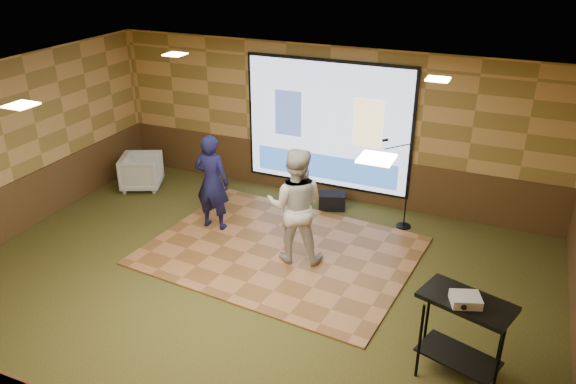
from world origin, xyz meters
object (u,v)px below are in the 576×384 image
at_px(player_left, 212,182).
at_px(banquet_chair, 142,172).
at_px(player_right, 295,206).
at_px(dance_floor, 281,251).
at_px(av_table, 464,321).
at_px(projector, 466,300).
at_px(mic_stand, 403,202).
at_px(duffel_bag, 332,201).
at_px(projector_screen, 327,127).

xyz_separation_m(player_left, banquet_chair, (-2.24, 0.93, -0.54)).
distance_m(player_left, player_right, 1.80).
height_order(dance_floor, player_left, player_left).
distance_m(av_table, projector, 0.37).
height_order(player_right, banquet_chair, player_right).
relative_size(av_table, mic_stand, 0.67).
relative_size(av_table, banquet_chair, 1.38).
height_order(player_left, player_right, player_right).
xyz_separation_m(player_right, mic_stand, (1.32, 1.81, -0.49)).
relative_size(player_left, banquet_chair, 2.20).
relative_size(dance_floor, av_table, 3.89).
height_order(player_left, mic_stand, player_left).
distance_m(projector, banquet_chair, 7.48).
xyz_separation_m(player_left, duffel_bag, (1.69, 1.58, -0.75)).
distance_m(projector_screen, duffel_bag, 1.43).
relative_size(player_right, banquet_chair, 2.40).
bearing_deg(av_table, mic_stand, 113.06).
distance_m(av_table, banquet_chair, 7.43).
relative_size(dance_floor, player_left, 2.44).
xyz_separation_m(av_table, banquet_chair, (-6.78, 2.99, -0.43)).
relative_size(projector_screen, player_left, 1.91).
bearing_deg(player_left, projector_screen, -126.44).
distance_m(projector_screen, projector, 5.24).
xyz_separation_m(projector_screen, dance_floor, (0.05, -2.32, -1.46)).
bearing_deg(dance_floor, banquet_chair, 161.77).
relative_size(dance_floor, projector, 13.14).
bearing_deg(player_right, mic_stand, -140.59).
relative_size(projector, duffel_bag, 0.65).
bearing_deg(projector_screen, banquet_chair, -163.07).
relative_size(dance_floor, duffel_bag, 8.48).
xyz_separation_m(projector_screen, duffel_bag, (0.30, -0.46, -1.32)).
relative_size(projector_screen, mic_stand, 2.03).
bearing_deg(duffel_bag, player_left, -136.94).
bearing_deg(mic_stand, player_right, -139.52).
xyz_separation_m(player_right, projector, (2.78, -1.72, 0.17)).
bearing_deg(mic_stand, av_table, -80.36).
height_order(projector_screen, duffel_bag, projector_screen).
height_order(player_right, projector, player_right).
distance_m(mic_stand, duffel_bag, 1.44).
height_order(player_right, av_table, player_right).
xyz_separation_m(projector_screen, player_right, (0.37, -2.46, -0.49)).
distance_m(dance_floor, projector, 3.78).
distance_m(player_right, av_table, 3.24).
bearing_deg(mic_stand, dance_floor, -147.78).
xyz_separation_m(dance_floor, mic_stand, (1.64, 1.67, 0.48)).
bearing_deg(player_right, projector, 133.65).
bearing_deg(projector, projector_screen, 107.29).
xyz_separation_m(dance_floor, banquet_chair, (-3.68, 1.21, 0.34)).
bearing_deg(mic_stand, duffel_bag, 159.00).
height_order(projector, mic_stand, mic_stand).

